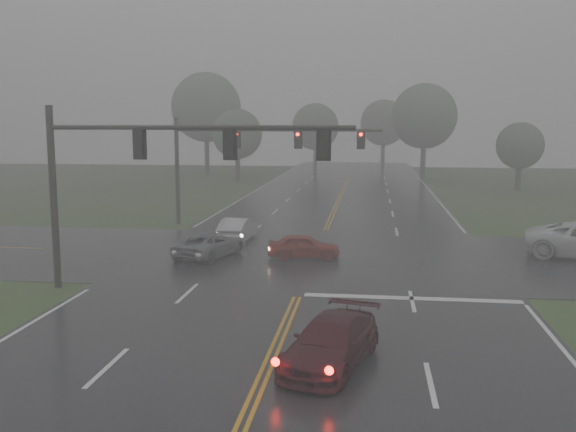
# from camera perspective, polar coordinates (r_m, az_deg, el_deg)

# --- Properties ---
(main_road) EXTENTS (18.00, 160.00, 0.02)m
(main_road) POSITION_cam_1_polar(r_m,az_deg,el_deg) (31.45, 2.08, -4.34)
(main_road) COLOR black
(main_road) RESTS_ON ground
(cross_street) EXTENTS (120.00, 14.00, 0.02)m
(cross_street) POSITION_cam_1_polar(r_m,az_deg,el_deg) (33.40, 2.40, -3.59)
(cross_street) COLOR black
(cross_street) RESTS_ON ground
(stop_bar) EXTENTS (8.50, 0.50, 0.01)m
(stop_bar) POSITION_cam_1_polar(r_m,az_deg,el_deg) (25.95, 10.92, -7.25)
(stop_bar) COLOR white
(stop_bar) RESTS_ON ground
(sedan_maroon) EXTENTS (3.11, 5.02, 1.36)m
(sedan_maroon) POSITION_cam_1_polar(r_m,az_deg,el_deg) (18.90, 3.82, -13.13)
(sedan_maroon) COLOR #390A11
(sedan_maroon) RESTS_ON ground
(sedan_red) EXTENTS (3.80, 1.83, 1.25)m
(sedan_red) POSITION_cam_1_polar(r_m,az_deg,el_deg) (32.82, 1.43, -3.80)
(sedan_red) COLOR maroon
(sedan_red) RESTS_ON ground
(sedan_silver) EXTENTS (1.70, 4.28, 1.38)m
(sedan_silver) POSITION_cam_1_polar(r_m,az_deg,el_deg) (37.71, -4.47, -2.23)
(sedan_silver) COLOR #B5B8BD
(sedan_silver) RESTS_ON ground
(car_grey) EXTENTS (3.35, 5.02, 1.28)m
(car_grey) POSITION_cam_1_polar(r_m,az_deg,el_deg) (33.45, -6.95, -3.63)
(car_grey) COLOR #5B5E63
(car_grey) RESTS_ON ground
(signal_gantry_near) EXTENTS (12.57, 0.33, 7.60)m
(signal_gantry_near) POSITION_cam_1_polar(r_m,az_deg,el_deg) (26.58, -12.96, 4.67)
(signal_gantry_near) COLOR black
(signal_gantry_near) RESTS_ON ground
(signal_gantry_far) EXTENTS (13.84, 0.37, 7.24)m
(signal_gantry_far) POSITION_cam_1_polar(r_m,az_deg,el_deg) (42.95, -4.31, 5.94)
(signal_gantry_far) COLOR black
(signal_gantry_far) RESTS_ON ground
(tree_nw_a) EXTENTS (5.72, 5.72, 8.39)m
(tree_nw_a) POSITION_cam_1_polar(r_m,az_deg,el_deg) (74.08, -4.53, 7.26)
(tree_nw_a) COLOR #372D23
(tree_nw_a) RESTS_ON ground
(tree_ne_a) EXTENTS (7.83, 7.83, 11.50)m
(tree_ne_a) POSITION_cam_1_polar(r_m,az_deg,el_deg) (79.34, 12.03, 8.66)
(tree_ne_a) COLOR #372D23
(tree_ne_a) RESTS_ON ground
(tree_n_mid) EXTENTS (6.46, 6.46, 9.49)m
(tree_n_mid) POSITION_cam_1_polar(r_m,az_deg,el_deg) (89.63, 2.45, 7.93)
(tree_n_mid) COLOR #372D23
(tree_n_mid) RESTS_ON ground
(tree_e_near) EXTENTS (4.70, 4.70, 6.91)m
(tree_e_near) POSITION_cam_1_polar(r_m,az_deg,el_deg) (68.87, 19.92, 5.89)
(tree_e_near) COLOR #372D23
(tree_e_near) RESTS_ON ground
(tree_nw_b) EXTENTS (9.10, 9.10, 13.36)m
(tree_nw_b) POSITION_cam_1_polar(r_m,az_deg,el_deg) (85.75, -7.29, 9.56)
(tree_nw_b) COLOR #372D23
(tree_nw_b) RESTS_ON ground
(tree_n_far) EXTENTS (7.00, 7.00, 10.28)m
(tree_n_far) POSITION_cam_1_polar(r_m,az_deg,el_deg) (99.43, 8.48, 8.19)
(tree_n_far) COLOR #372D23
(tree_n_far) RESTS_ON ground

